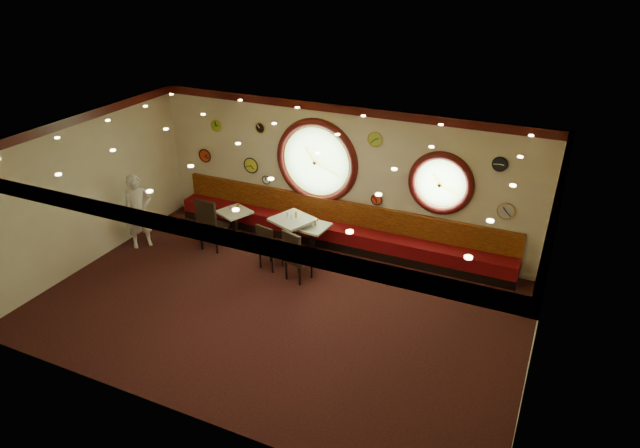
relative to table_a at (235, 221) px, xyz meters
The scene contains 44 objects.
floor 3.05m from the table_a, 42.19° to the right, with size 9.00×6.00×0.00m, color black.
ceiling 4.08m from the table_a, 42.19° to the right, with size 9.00×6.00×0.02m, color gold.
wall_back 2.70m from the table_a, 23.47° to the left, with size 9.00×0.02×3.20m, color beige.
wall_front 5.62m from the table_a, 66.01° to the right, with size 9.00×0.02×3.20m, color beige.
wall_left 3.25m from the table_a, 138.12° to the right, with size 0.02×6.00×3.20m, color beige.
wall_right 7.13m from the table_a, 16.76° to the right, with size 0.02×6.00×3.20m, color beige.
molding_back 3.60m from the table_a, 22.38° to the left, with size 9.00×0.10×0.18m, color #3E0C0B.
molding_front 6.07m from the table_a, 65.80° to the right, with size 9.00×0.10×0.18m, color #3E0C0B.
molding_left 4.01m from the table_a, 137.48° to the right, with size 0.10×6.00×0.18m, color #3E0C0B.
molding_right 7.48m from the table_a, 16.87° to the right, with size 0.10×6.00×0.18m, color #3E0C0B.
banquette_base 2.37m from the table_a, 17.17° to the left, with size 8.00×0.55×0.20m, color black.
banquette_seat 2.34m from the table_a, 17.17° to the left, with size 8.00×0.55×0.30m, color #5D070D.
banquette_back 2.43m from the table_a, 22.16° to the left, with size 8.00×0.10×0.55m, color #5E0D07.
porthole_left_glass 2.36m from the table_a, 30.54° to the left, with size 1.66×1.66×0.02m, color #93C676.
porthole_left_frame 2.36m from the table_a, 30.15° to the left, with size 1.98×1.98×0.18m, color #3E0C0B.
porthole_left_ring 2.34m from the table_a, 29.36° to the left, with size 1.61×1.61×0.03m, color gold.
porthole_right_glass 4.74m from the table_a, 12.29° to the left, with size 1.10×1.10×0.02m, color #93C676.
porthole_right_frame 4.74m from the table_a, 12.10° to the left, with size 1.38×1.38×0.18m, color #3E0C0B.
porthole_right_ring 4.73m from the table_a, 11.73° to the left, with size 1.09×1.09×0.03m, color gold.
wall_clock_0 5.94m from the table_a, ahead, with size 0.28×0.28×0.03m, color black.
wall_clock_1 1.24m from the table_a, 70.06° to the left, with size 0.20×0.20×0.03m, color white.
wall_clock_2 5.95m from the table_a, ahead, with size 0.34×0.34×0.03m, color silver.
wall_clock_3 1.40m from the table_a, 93.82° to the left, with size 0.36×0.36×0.03m, color yellow.
wall_clock_4 2.32m from the table_a, 135.93° to the left, with size 0.26×0.26×0.03m, color #8BC727.
wall_clock_5 3.31m from the table_a, 16.79° to the left, with size 0.24×0.24×0.03m, color red.
wall_clock_6 1.98m from the table_a, 145.64° to the left, with size 0.32×0.32×0.03m, color red.
wall_clock_7 3.77m from the table_a, 17.31° to the left, with size 0.30×0.30×0.03m, color #9AC13C.
wall_clock_8 2.22m from the table_a, 75.67° to the left, with size 0.24×0.24×0.03m, color black.
table_a is the anchor object (origin of this frame).
table_b 1.54m from the table_a, ahead, with size 1.02×1.02×0.87m.
table_c 1.96m from the table_a, ahead, with size 0.73×0.73×0.73m.
chair_a 0.74m from the table_a, 108.08° to the right, with size 0.54×0.54×0.77m.
chair_b 1.62m from the table_a, 32.42° to the right, with size 0.50×0.50×0.63m.
chair_c 2.35m from the table_a, 26.53° to the right, with size 0.58×0.58×0.69m.
condiment_a_salt 0.34m from the table_a, 165.33° to the left, with size 0.04×0.04×0.11m, color silver.
condiment_b_salt 1.49m from the table_a, ahead, with size 0.04×0.04×0.11m, color silver.
condiment_c_salt 1.96m from the table_a, ahead, with size 0.03×0.03×0.09m, color silver.
condiment_a_pepper 0.32m from the table_a, 70.62° to the right, with size 0.03×0.03×0.09m, color silver.
condiment_b_pepper 1.60m from the table_a, ahead, with size 0.03×0.03×0.09m, color silver.
condiment_c_pepper 1.99m from the table_a, ahead, with size 0.03×0.03×0.09m, color silver.
condiment_a_bottle 0.35m from the table_a, 62.84° to the left, with size 0.04×0.04×0.14m, color gold.
condiment_b_bottle 1.66m from the table_a, ahead, with size 0.05×0.05×0.16m, color #C8892F.
condiment_c_bottle 2.06m from the table_a, ahead, with size 0.05×0.05×0.15m, color gold.
waiter 2.14m from the table_a, 146.87° to the right, with size 0.62×0.41×1.70m, color white.
Camera 1 is at (4.47, -7.86, 6.21)m, focal length 32.00 mm.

